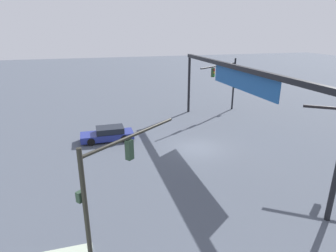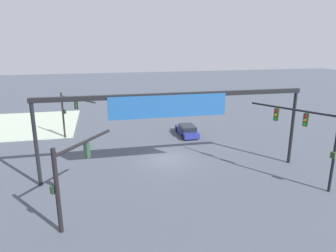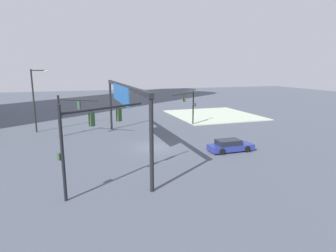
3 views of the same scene
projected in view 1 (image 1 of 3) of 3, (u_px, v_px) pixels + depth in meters
ground_plane at (198, 148)px, 23.15m from camera, size 162.12×162.12×0.00m
traffic_signal_near_corner at (109, 173)px, 11.87m from camera, size 3.75×4.97×5.14m
traffic_signal_opposite_side at (226, 76)px, 31.83m from camera, size 3.63×6.07×6.09m
overhead_sign_gantry at (237, 79)px, 21.97m from camera, size 21.17×0.43×6.63m
sedan_car_approaching at (108, 134)px, 24.60m from camera, size 1.84×4.50×1.21m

